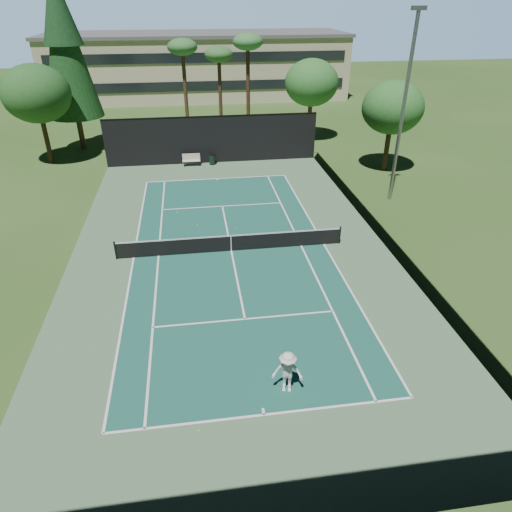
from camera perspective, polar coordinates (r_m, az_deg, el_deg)
The scene contains 22 objects.
ground at distance 26.21m, azimuth -3.11°, elevation 0.62°, with size 160.00×160.00×0.00m, color #2E4F1D.
apron_slab at distance 26.21m, azimuth -3.11°, elevation 0.63°, with size 18.00×32.00×0.01m, color #507250.
court_surface at distance 26.21m, azimuth -3.11°, elevation 0.65°, with size 10.97×23.77×0.01m, color #1A5548.
court_lines at distance 26.20m, azimuth -3.11°, elevation 0.66°, with size 11.07×23.87×0.01m.
tennis_net at distance 25.95m, azimuth -3.14°, elevation 1.70°, with size 12.90×0.10×1.10m.
fence at distance 25.35m, azimuth -3.24°, elevation 4.65°, with size 18.04×32.05×4.03m.
player at distance 17.13m, azimuth 3.95°, elevation -14.29°, with size 1.15×0.66×1.78m, color white.
tennis_ball_a at distance 16.58m, azimuth -7.13°, elevation -20.85°, with size 0.06×0.06×0.06m, color #D1F437.
tennis_ball_b at distance 29.36m, azimuth -7.33°, elevation 3.88°, with size 0.08×0.08×0.08m, color #CEE534.
tennis_ball_c at distance 28.83m, azimuth -2.52°, elevation 3.60°, with size 0.07×0.07×0.07m, color #B3CC2E.
tennis_ball_d at distance 31.28m, azimuth -9.81°, elevation 5.38°, with size 0.08×0.08×0.08m, color #E2F437.
park_bench at distance 40.15m, azimuth -8.09°, elevation 11.87°, with size 1.50×0.45×1.02m.
trash_bin at distance 40.24m, azimuth -5.49°, elevation 11.96°, with size 0.56×0.56×0.95m.
pine_tree at distance 46.03m, azimuth -23.00°, elevation 23.80°, with size 4.80×4.80×15.00m.
palm_a at distance 47.01m, azimuth -9.17°, elevation 23.97°, with size 2.80×2.80×9.32m.
palm_b at distance 49.21m, azimuth -4.66°, elevation 23.50°, with size 2.80×2.80×8.42m.
palm_c at distance 46.35m, azimuth -1.04°, elevation 24.74°, with size 2.80×2.80×9.77m.
decid_tree_a at distance 46.92m, azimuth 6.96°, elevation 20.69°, with size 5.12×5.12×7.62m.
decid_tree_b at distance 39.01m, azimuth 16.72°, elevation 17.33°, with size 4.80×4.80×7.14m.
decid_tree_c at distance 43.13m, azimuth -25.78°, elevation 17.78°, with size 5.44×5.44×8.09m.
campus_building at distance 69.33m, azimuth -7.20°, elevation 22.61°, with size 40.50×12.50×8.30m.
light_pole at distance 32.58m, azimuth 17.97°, elevation 17.33°, with size 0.90×0.25×12.22m.
Camera 1 is at (-1.87, -22.78, 12.83)m, focal length 32.00 mm.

